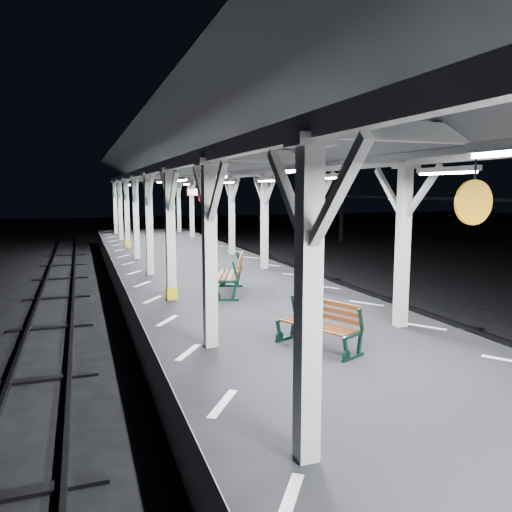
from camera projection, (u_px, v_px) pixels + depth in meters
ground at (274, 353)px, 11.60m from camera, size 120.00×120.00×0.00m
platform at (274, 333)px, 11.53m from camera, size 6.00×50.00×1.00m
hazard_stripes_left at (167, 321)px, 10.66m from camera, size 1.00×48.00×0.01m
hazard_stripes_right at (366, 303)px, 12.27m from camera, size 1.00×48.00×0.01m
track_left at (40, 377)px, 9.94m from camera, size 2.20×60.00×0.16m
track_right at (449, 330)px, 13.24m from camera, size 2.20×60.00×0.16m
canopy at (275, 154)px, 10.97m from camera, size 5.40×49.00×4.65m
bench_near at (321, 323)px, 8.81m from camera, size 1.16×1.64×0.84m
bench_mid at (232, 274)px, 13.38m from camera, size 1.31×2.01×1.02m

